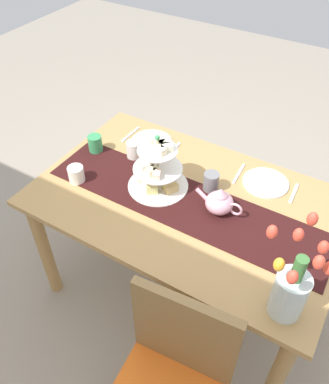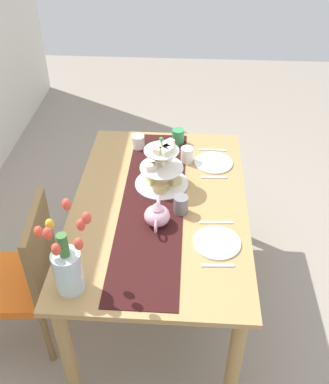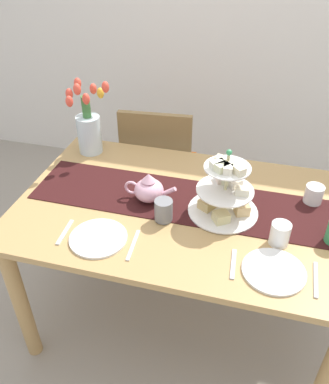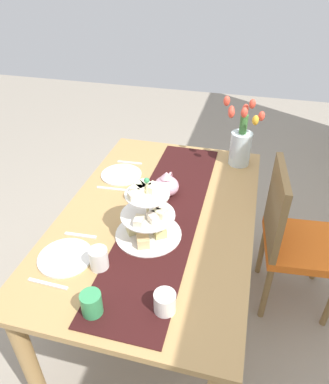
{
  "view_description": "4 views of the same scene",
  "coord_description": "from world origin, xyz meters",
  "views": [
    {
      "loc": [
        -0.61,
        1.23,
        2.09
      ],
      "look_at": [
        0.1,
        0.06,
        0.8
      ],
      "focal_mm": 37.01,
      "sensor_mm": 36.0,
      "label": 1
    },
    {
      "loc": [
        -1.8,
        -0.14,
        2.26
      ],
      "look_at": [
        0.07,
        -0.02,
        0.79
      ],
      "focal_mm": 41.16,
      "sensor_mm": 36.0,
      "label": 2
    },
    {
      "loc": [
        0.27,
        -1.36,
        1.84
      ],
      "look_at": [
        -0.08,
        -0.04,
        0.85
      ],
      "focal_mm": 37.19,
      "sensor_mm": 36.0,
      "label": 3
    },
    {
      "loc": [
        1.33,
        0.37,
        1.85
      ],
      "look_at": [
        -0.04,
        0.02,
        0.87
      ],
      "focal_mm": 33.29,
      "sensor_mm": 36.0,
      "label": 4
    }
  ],
  "objects": [
    {
      "name": "ground_plane",
      "position": [
        0.0,
        0.0,
        0.0
      ],
      "size": [
        8.0,
        8.0,
        0.0
      ],
      "primitive_type": "plane",
      "color": "gray"
    },
    {
      "name": "dining_table",
      "position": [
        0.0,
        0.0,
        0.65
      ],
      "size": [
        1.47,
        0.93,
        0.76
      ],
      "color": "tan",
      "rests_on": "ground_plane"
    },
    {
      "name": "chair_left",
      "position": [
        -0.31,
        0.69,
        0.5
      ],
      "size": [
        0.46,
        0.46,
        0.91
      ],
      "color": "olive",
      "rests_on": "ground_plane"
    },
    {
      "name": "table_runner",
      "position": [
        0.0,
        0.04,
        0.77
      ],
      "size": [
        1.4,
        0.33,
        0.0
      ],
      "primitive_type": "cube",
      "color": "black",
      "rests_on": "dining_table"
    },
    {
      "name": "tiered_cake_stand",
      "position": [
        0.17,
        -0.0,
        0.87
      ],
      "size": [
        0.3,
        0.3,
        0.3
      ],
      "color": "beige",
      "rests_on": "table_runner"
    },
    {
      "name": "teapot",
      "position": [
        -0.16,
        0.0,
        0.82
      ],
      "size": [
        0.24,
        0.13,
        0.14
      ],
      "color": "#E5A8BC",
      "rests_on": "table_runner"
    },
    {
      "name": "tulip_vase",
      "position": [
        -0.59,
        0.34,
        0.91
      ],
      "size": [
        0.23,
        0.23,
        0.42
      ],
      "color": "silver",
      "rests_on": "dining_table"
    },
    {
      "name": "cream_jug",
      "position": [
        0.54,
        0.17,
        0.81
      ],
      "size": [
        0.08,
        0.08,
        0.08
      ],
      "primitive_type": "cylinder",
      "color": "white",
      "rests_on": "dining_table"
    },
    {
      "name": "dinner_plate_left",
      "position": [
        -0.28,
        -0.3,
        0.77
      ],
      "size": [
        0.23,
        0.23,
        0.01
      ],
      "primitive_type": "cylinder",
      "color": "white",
      "rests_on": "dining_table"
    },
    {
      "name": "fork_left",
      "position": [
        -0.43,
        -0.3,
        0.77
      ],
      "size": [
        0.02,
        0.15,
        0.01
      ],
      "primitive_type": "cube",
      "rotation": [
        0.0,
        0.0,
        0.06
      ],
      "color": "silver",
      "rests_on": "dining_table"
    },
    {
      "name": "knife_left",
      "position": [
        -0.14,
        -0.3,
        0.77
      ],
      "size": [
        0.03,
        0.17,
        0.01
      ],
      "primitive_type": "cube",
      "rotation": [
        0.0,
        0.0,
        0.07
      ],
      "color": "silver",
      "rests_on": "dining_table"
    },
    {
      "name": "dinner_plate_right",
      "position": [
        0.39,
        -0.3,
        0.77
      ],
      "size": [
        0.23,
        0.23,
        0.01
      ],
      "primitive_type": "cylinder",
      "color": "white",
      "rests_on": "dining_table"
    },
    {
      "name": "fork_right",
      "position": [
        0.25,
        -0.3,
        0.77
      ],
      "size": [
        0.02,
        0.15,
        0.01
      ],
      "primitive_type": "cube",
      "rotation": [
        0.0,
        0.0,
        0.06
      ],
      "color": "silver",
      "rests_on": "dining_table"
    },
    {
      "name": "knife_right",
      "position": [
        0.54,
        -0.3,
        0.77
      ],
      "size": [
        0.02,
        0.17,
        0.01
      ],
      "primitive_type": "cube",
      "rotation": [
        0.0,
        0.0,
        -0.03
      ],
      "color": "silver",
      "rests_on": "dining_table"
    },
    {
      "name": "mug_grey",
      "position": [
        -0.07,
        -0.12,
        0.81
      ],
      "size": [
        0.08,
        0.08,
        0.09
      ],
      "primitive_type": "cylinder",
      "color": "slate",
      "rests_on": "table_runner"
    },
    {
      "name": "mug_white_text",
      "position": [
        0.4,
        -0.14,
        0.81
      ],
      "size": [
        0.08,
        0.08,
        0.09
      ],
      "primitive_type": "cylinder",
      "color": "white",
      "rests_on": "dining_table"
    },
    {
      "name": "mug_orange",
      "position": [
        0.61,
        -0.07,
        0.81
      ],
      "size": [
        0.08,
        0.08,
        0.09
      ],
      "primitive_type": "cylinder",
      "color": "#389356",
      "rests_on": "dining_table"
    }
  ]
}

